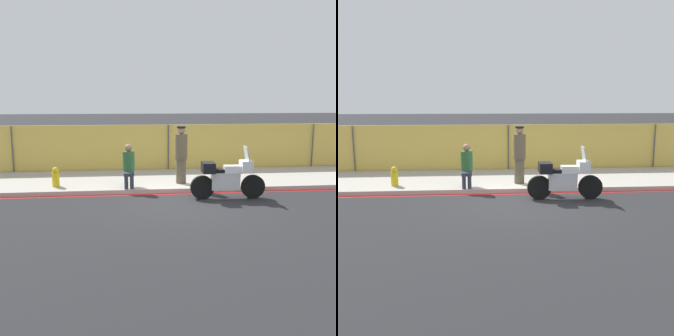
# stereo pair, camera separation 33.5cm
# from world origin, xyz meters

# --- Properties ---
(ground_plane) EXTENTS (120.00, 120.00, 0.00)m
(ground_plane) POSITION_xyz_m (0.00, 0.00, 0.00)
(ground_plane) COLOR #262628
(sidewalk) EXTENTS (43.88, 3.40, 0.14)m
(sidewalk) POSITION_xyz_m (0.00, 2.82, 0.07)
(sidewalk) COLOR #ADA89E
(sidewalk) RESTS_ON ground_plane
(curb_paint_stripe) EXTENTS (43.88, 0.18, 0.01)m
(curb_paint_stripe) POSITION_xyz_m (0.00, 1.03, 0.00)
(curb_paint_stripe) COLOR red
(curb_paint_stripe) RESTS_ON ground_plane
(storefront_fence) EXTENTS (41.68, 0.17, 1.88)m
(storefront_fence) POSITION_xyz_m (0.00, 4.61, 0.94)
(storefront_fence) COLOR gold
(storefront_fence) RESTS_ON ground_plane
(motorcycle) EXTENTS (2.20, 0.54, 1.54)m
(motorcycle) POSITION_xyz_m (1.28, 0.30, 0.63)
(motorcycle) COLOR black
(motorcycle) RESTS_ON ground_plane
(officer_standing) EXTENTS (0.40, 0.40, 1.87)m
(officer_standing) POSITION_xyz_m (0.15, 1.93, 1.10)
(officer_standing) COLOR brown
(officer_standing) RESTS_ON sidewalk
(person_seated_on_curb) EXTENTS (0.38, 0.69, 1.35)m
(person_seated_on_curb) POSITION_xyz_m (-1.57, 1.60, 0.89)
(person_seated_on_curb) COLOR #2D3342
(person_seated_on_curb) RESTS_ON sidewalk
(fire_hydrant) EXTENTS (0.23, 0.28, 0.62)m
(fire_hydrant) POSITION_xyz_m (-3.89, 1.85, 0.44)
(fire_hydrant) COLOR gold
(fire_hydrant) RESTS_ON sidewalk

